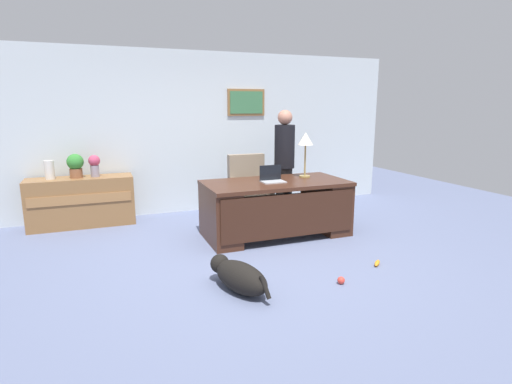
{
  "coord_description": "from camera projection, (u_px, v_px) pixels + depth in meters",
  "views": [
    {
      "loc": [
        -1.75,
        -4.35,
        1.81
      ],
      "look_at": [
        0.05,
        0.3,
        0.75
      ],
      "focal_mm": 28.64,
      "sensor_mm": 36.0,
      "label": 1
    }
  ],
  "objects": [
    {
      "name": "vase_with_flowers",
      "position": [
        94.0,
        164.0,
        6.17
      ],
      "size": [
        0.17,
        0.17,
        0.33
      ],
      "color": "gray",
      "rests_on": "credenza"
    },
    {
      "name": "dog_lying",
      "position": [
        239.0,
        276.0,
        4.04
      ],
      "size": [
        0.52,
        0.83,
        0.3
      ],
      "color": "black",
      "rests_on": "ground_plane"
    },
    {
      "name": "dog_toy_ball",
      "position": [
        341.0,
        280.0,
        4.21
      ],
      "size": [
        0.08,
        0.08,
        0.08
      ],
      "primitive_type": "sphere",
      "color": "#E53F33",
      "rests_on": "ground_plane"
    },
    {
      "name": "ground_plane",
      "position": [
        261.0,
        257.0,
        4.96
      ],
      "size": [
        12.0,
        12.0,
        0.0
      ],
      "primitive_type": "plane",
      "color": "slate"
    },
    {
      "name": "back_wall",
      "position": [
        206.0,
        132.0,
        7.05
      ],
      "size": [
        7.0,
        0.16,
        2.7
      ],
      "color": "silver",
      "rests_on": "ground_plane"
    },
    {
      "name": "armchair",
      "position": [
        250.0,
        191.0,
        6.55
      ],
      "size": [
        0.6,
        0.59,
        1.04
      ],
      "color": "gray",
      "rests_on": "ground_plane"
    },
    {
      "name": "person_standing",
      "position": [
        284.0,
        163.0,
        6.5
      ],
      "size": [
        0.32,
        0.32,
        1.74
      ],
      "color": "#262323",
      "rests_on": "ground_plane"
    },
    {
      "name": "vase_empty",
      "position": [
        49.0,
        170.0,
        5.97
      ],
      "size": [
        0.13,
        0.13,
        0.28
      ],
      "primitive_type": "cylinder",
      "color": "silver",
      "rests_on": "credenza"
    },
    {
      "name": "dog_toy_bone",
      "position": [
        377.0,
        263.0,
        4.71
      ],
      "size": [
        0.17,
        0.16,
        0.05
      ],
      "primitive_type": "ellipsoid",
      "rotation": [
        0.0,
        0.0,
        3.89
      ],
      "color": "orange",
      "rests_on": "ground_plane"
    },
    {
      "name": "laptop",
      "position": [
        272.0,
        178.0,
        5.64
      ],
      "size": [
        0.32,
        0.22,
        0.22
      ],
      "color": "#B2B5BA",
      "rests_on": "desk"
    },
    {
      "name": "desk_lamp",
      "position": [
        306.0,
        142.0,
        5.91
      ],
      "size": [
        0.22,
        0.22,
        0.66
      ],
      "color": "#9E8447",
      "rests_on": "desk"
    },
    {
      "name": "potted_plant",
      "position": [
        75.0,
        165.0,
        6.08
      ],
      "size": [
        0.24,
        0.24,
        0.36
      ],
      "color": "brown",
      "rests_on": "credenza"
    },
    {
      "name": "desk",
      "position": [
        276.0,
        206.0,
        5.72
      ],
      "size": [
        1.99,
        0.99,
        0.77
      ],
      "color": "#422316",
      "rests_on": "ground_plane"
    },
    {
      "name": "credenza",
      "position": [
        82.0,
        202.0,
        6.21
      ],
      "size": [
        1.52,
        0.5,
        0.75
      ],
      "color": "olive",
      "rests_on": "ground_plane"
    }
  ]
}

